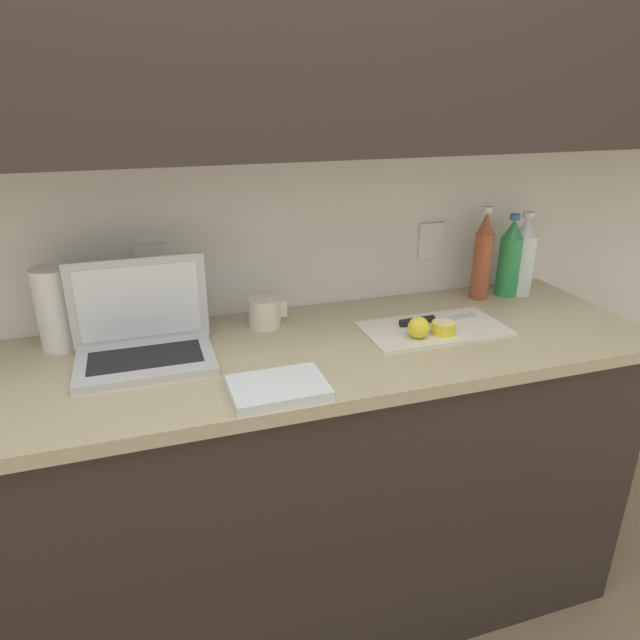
{
  "coord_description": "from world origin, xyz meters",
  "views": [
    {
      "loc": [
        -0.24,
        -1.34,
        1.58
      ],
      "look_at": [
        0.19,
        -0.01,
        1.01
      ],
      "focal_mm": 32.0,
      "sensor_mm": 36.0,
      "label": 1
    }
  ],
  "objects_px": {
    "knife": "(426,320)",
    "bottle_oil_tall": "(510,259)",
    "lemon_half_cut": "(443,328)",
    "measuring_cup": "(265,312)",
    "cutting_board": "(434,328)",
    "lemon_whole_beside": "(419,328)",
    "paper_towel_roll": "(56,308)",
    "bottle_water_clear": "(523,257)",
    "laptop": "(143,336)",
    "bottle_green_soda": "(483,257)"
  },
  "relations": [
    {
      "from": "cutting_board",
      "to": "lemon_half_cut",
      "type": "xyz_separation_m",
      "value": [
        0.0,
        -0.05,
        0.02
      ]
    },
    {
      "from": "cutting_board",
      "to": "measuring_cup",
      "type": "bearing_deg",
      "value": 158.63
    },
    {
      "from": "laptop",
      "to": "lemon_half_cut",
      "type": "bearing_deg",
      "value": -8.27
    },
    {
      "from": "cutting_board",
      "to": "bottle_green_soda",
      "type": "distance_m",
      "value": 0.36
    },
    {
      "from": "knife",
      "to": "bottle_oil_tall",
      "type": "height_order",
      "value": "bottle_oil_tall"
    },
    {
      "from": "measuring_cup",
      "to": "bottle_oil_tall",
      "type": "bearing_deg",
      "value": 1.15
    },
    {
      "from": "lemon_whole_beside",
      "to": "bottle_oil_tall",
      "type": "height_order",
      "value": "bottle_oil_tall"
    },
    {
      "from": "laptop",
      "to": "bottle_oil_tall",
      "type": "bearing_deg",
      "value": 6.2
    },
    {
      "from": "laptop",
      "to": "cutting_board",
      "type": "height_order",
      "value": "laptop"
    },
    {
      "from": "cutting_board",
      "to": "bottle_oil_tall",
      "type": "xyz_separation_m",
      "value": [
        0.38,
        0.2,
        0.12
      ]
    },
    {
      "from": "knife",
      "to": "bottle_water_clear",
      "type": "relative_size",
      "value": 0.93
    },
    {
      "from": "lemon_half_cut",
      "to": "paper_towel_roll",
      "type": "distance_m",
      "value": 1.05
    },
    {
      "from": "lemon_half_cut",
      "to": "bottle_green_soda",
      "type": "relative_size",
      "value": 0.22
    },
    {
      "from": "laptop",
      "to": "knife",
      "type": "bearing_deg",
      "value": -2.42
    },
    {
      "from": "bottle_green_soda",
      "to": "paper_towel_roll",
      "type": "relative_size",
      "value": 1.37
    },
    {
      "from": "laptop",
      "to": "lemon_half_cut",
      "type": "relative_size",
      "value": 5.22
    },
    {
      "from": "cutting_board",
      "to": "bottle_green_soda",
      "type": "relative_size",
      "value": 1.35
    },
    {
      "from": "bottle_oil_tall",
      "to": "paper_towel_roll",
      "type": "relative_size",
      "value": 1.24
    },
    {
      "from": "knife",
      "to": "lemon_half_cut",
      "type": "xyz_separation_m",
      "value": [
        0.01,
        -0.08,
        0.01
      ]
    },
    {
      "from": "laptop",
      "to": "knife",
      "type": "distance_m",
      "value": 0.8
    },
    {
      "from": "lemon_whole_beside",
      "to": "measuring_cup",
      "type": "bearing_deg",
      "value": 148.51
    },
    {
      "from": "laptop",
      "to": "paper_towel_roll",
      "type": "distance_m",
      "value": 0.25
    },
    {
      "from": "bottle_green_soda",
      "to": "lemon_half_cut",
      "type": "bearing_deg",
      "value": -137.78
    },
    {
      "from": "knife",
      "to": "measuring_cup",
      "type": "bearing_deg",
      "value": 159.14
    },
    {
      "from": "bottle_green_soda",
      "to": "paper_towel_roll",
      "type": "xyz_separation_m",
      "value": [
        -1.28,
        0.01,
        -0.03
      ]
    },
    {
      "from": "cutting_board",
      "to": "lemon_whole_beside",
      "type": "bearing_deg",
      "value": -145.66
    },
    {
      "from": "lemon_whole_beside",
      "to": "bottle_green_soda",
      "type": "height_order",
      "value": "bottle_green_soda"
    },
    {
      "from": "lemon_half_cut",
      "to": "measuring_cup",
      "type": "bearing_deg",
      "value": 153.7
    },
    {
      "from": "laptop",
      "to": "bottle_green_soda",
      "type": "height_order",
      "value": "bottle_green_soda"
    },
    {
      "from": "lemon_whole_beside",
      "to": "measuring_cup",
      "type": "relative_size",
      "value": 0.53
    },
    {
      "from": "knife",
      "to": "bottle_oil_tall",
      "type": "distance_m",
      "value": 0.43
    },
    {
      "from": "laptop",
      "to": "measuring_cup",
      "type": "relative_size",
      "value": 3.05
    },
    {
      "from": "cutting_board",
      "to": "lemon_half_cut",
      "type": "height_order",
      "value": "lemon_half_cut"
    },
    {
      "from": "cutting_board",
      "to": "knife",
      "type": "bearing_deg",
      "value": 103.08
    },
    {
      "from": "knife",
      "to": "measuring_cup",
      "type": "xyz_separation_m",
      "value": [
        -0.45,
        0.14,
        0.03
      ]
    },
    {
      "from": "cutting_board",
      "to": "bottle_water_clear",
      "type": "distance_m",
      "value": 0.49
    },
    {
      "from": "knife",
      "to": "bottle_water_clear",
      "type": "distance_m",
      "value": 0.48
    },
    {
      "from": "knife",
      "to": "lemon_half_cut",
      "type": "height_order",
      "value": "lemon_half_cut"
    },
    {
      "from": "cutting_board",
      "to": "measuring_cup",
      "type": "xyz_separation_m",
      "value": [
        -0.46,
        0.18,
        0.04
      ]
    },
    {
      "from": "bottle_green_soda",
      "to": "bottle_oil_tall",
      "type": "relative_size",
      "value": 1.11
    },
    {
      "from": "measuring_cup",
      "to": "paper_towel_roll",
      "type": "height_order",
      "value": "paper_towel_roll"
    },
    {
      "from": "knife",
      "to": "cutting_board",
      "type": "bearing_deg",
      "value": -80.0
    },
    {
      "from": "cutting_board",
      "to": "bottle_water_clear",
      "type": "xyz_separation_m",
      "value": [
        0.43,
        0.2,
        0.12
      ]
    },
    {
      "from": "laptop",
      "to": "measuring_cup",
      "type": "xyz_separation_m",
      "value": [
        0.34,
        0.11,
        -0.02
      ]
    },
    {
      "from": "laptop",
      "to": "knife",
      "type": "xyz_separation_m",
      "value": [
        0.79,
        -0.03,
        -0.04
      ]
    },
    {
      "from": "lemon_half_cut",
      "to": "bottle_water_clear",
      "type": "height_order",
      "value": "bottle_water_clear"
    },
    {
      "from": "laptop",
      "to": "lemon_whole_beside",
      "type": "distance_m",
      "value": 0.73
    },
    {
      "from": "bottle_green_soda",
      "to": "bottle_oil_tall",
      "type": "height_order",
      "value": "bottle_green_soda"
    },
    {
      "from": "cutting_board",
      "to": "laptop",
      "type": "bearing_deg",
      "value": 175.08
    },
    {
      "from": "lemon_half_cut",
      "to": "lemon_whole_beside",
      "type": "bearing_deg",
      "value": -176.38
    }
  ]
}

